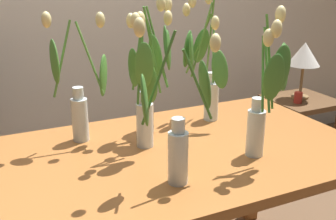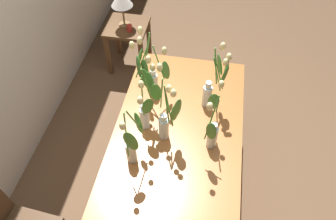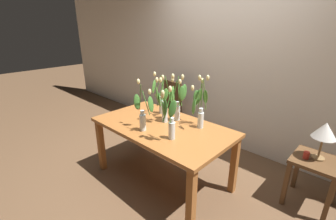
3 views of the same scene
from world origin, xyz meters
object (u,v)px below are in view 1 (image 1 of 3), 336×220
object	(u,v)px
pillar_candle	(298,98)
tulip_vase_4	(79,100)
tulip_vase_2	(178,132)
tulip_vase_0	(206,72)
tulip_vase_5	(146,96)
table_lamp	(304,56)
tulip_vase_1	(150,84)
dining_table	(165,173)
side_table	(300,114)
tulip_vase_3	(264,104)

from	to	relation	value
pillar_candle	tulip_vase_4	bearing A→B (deg)	-163.70
tulip_vase_2	pillar_candle	bearing A→B (deg)	34.04
tulip_vase_0	tulip_vase_5	size ratio (longest dim) A/B	1.00
tulip_vase_5	table_lamp	world-z (taller)	tulip_vase_5
tulip_vase_5	tulip_vase_1	bearing A→B (deg)	62.13
dining_table	tulip_vase_1	bearing A→B (deg)	80.84
dining_table	pillar_candle	world-z (taller)	dining_table
side_table	table_lamp	xyz separation A→B (m)	(-0.00, 0.02, 0.42)
tulip_vase_1	side_table	distance (m)	1.59
dining_table	side_table	xyz separation A→B (m)	(1.43, 0.77, -0.22)
tulip_vase_5	table_lamp	distance (m)	1.64
tulip_vase_3	table_lamp	world-z (taller)	tulip_vase_3
tulip_vase_5	tulip_vase_0	bearing A→B (deg)	26.09
dining_table	tulip_vase_1	distance (m)	0.38
tulip_vase_1	tulip_vase_3	xyz separation A→B (m)	(0.27, -0.43, -0.00)
tulip_vase_0	pillar_candle	size ratio (longest dim) A/B	7.85
tulip_vase_0	tulip_vase_4	xyz separation A→B (m)	(-0.59, -0.01, -0.05)
dining_table	pillar_candle	bearing A→B (deg)	28.09
pillar_candle	tulip_vase_2	bearing A→B (deg)	-145.96
dining_table	tulip_vase_4	bearing A→B (deg)	137.09
tulip_vase_5	table_lamp	xyz separation A→B (m)	(1.47, 0.72, -0.10)
dining_table	tulip_vase_3	bearing A→B (deg)	-33.83
tulip_vase_3	side_table	distance (m)	1.58
table_lamp	pillar_candle	bearing A→B (deg)	-138.52
tulip_vase_1	table_lamp	size ratio (longest dim) A/B	1.44
tulip_vase_0	tulip_vase_3	distance (m)	0.46
dining_table	tulip_vase_0	world-z (taller)	tulip_vase_0
tulip_vase_0	side_table	distance (m)	1.33
dining_table	tulip_vase_5	size ratio (longest dim) A/B	2.73
tulip_vase_0	tulip_vase_5	bearing A→B (deg)	-153.91
dining_table	tulip_vase_0	bearing A→B (deg)	38.11
tulip_vase_1	tulip_vase_4	bearing A→B (deg)	175.97
tulip_vase_5	side_table	distance (m)	1.71
dining_table	tulip_vase_4	distance (m)	0.45
tulip_vase_0	side_table	size ratio (longest dim) A/B	1.07
tulip_vase_3	pillar_candle	world-z (taller)	tulip_vase_3
tulip_vase_1	table_lamp	distance (m)	1.51
tulip_vase_4	pillar_candle	xyz separation A→B (m)	(1.60, 0.47, -0.33)
tulip_vase_3	tulip_vase_4	bearing A→B (deg)	141.67
tulip_vase_5	table_lamp	size ratio (longest dim) A/B	1.47
dining_table	tulip_vase_4	xyz separation A→B (m)	(-0.26, 0.25, 0.27)
side_table	tulip_vase_3	bearing A→B (deg)	-138.98
tulip_vase_2	pillar_candle	size ratio (longest dim) A/B	7.29
table_lamp	tulip_vase_0	bearing A→B (deg)	-154.00
tulip_vase_4	side_table	xyz separation A→B (m)	(1.70, 0.53, -0.49)
tulip_vase_1	pillar_candle	size ratio (longest dim) A/B	7.66
tulip_vase_1	side_table	size ratio (longest dim) A/B	1.04
tulip_vase_5	pillar_candle	distance (m)	1.57
tulip_vase_1	tulip_vase_3	distance (m)	0.51
tulip_vase_0	table_lamp	xyz separation A→B (m)	(1.10, 0.54, -0.11)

